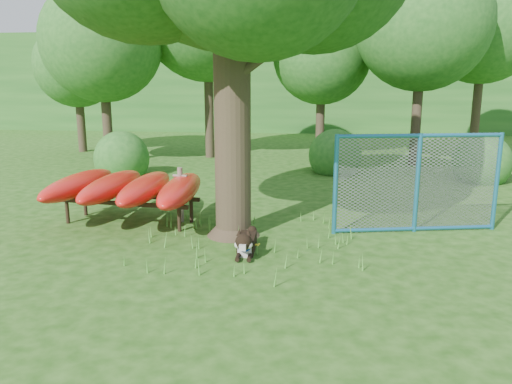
# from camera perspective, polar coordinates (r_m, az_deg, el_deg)

# --- Properties ---
(ground) EXTENTS (80.00, 80.00, 0.00)m
(ground) POSITION_cam_1_polar(r_m,az_deg,el_deg) (8.78, -2.24, -8.06)
(ground) COLOR #1B460E
(ground) RESTS_ON ground
(wooden_post) EXTENTS (0.34, 0.13, 1.24)m
(wooden_post) POSITION_cam_1_polar(r_m,az_deg,el_deg) (11.19, -8.61, -0.15)
(wooden_post) COLOR #675B4D
(wooden_post) RESTS_ON ground
(kayak_rack) EXTENTS (3.29, 3.36, 1.06)m
(kayak_rack) POSITION_cam_1_polar(r_m,az_deg,el_deg) (11.30, -14.40, 0.53)
(kayak_rack) COLOR black
(kayak_rack) RESTS_ON ground
(husky_dog) EXTENTS (0.34, 1.30, 0.57)m
(husky_dog) POSITION_cam_1_polar(r_m,az_deg,el_deg) (9.14, -1.15, -5.87)
(husky_dog) COLOR black
(husky_dog) RESTS_ON ground
(fence_section) EXTENTS (3.47, 0.81, 3.44)m
(fence_section) POSITION_cam_1_polar(r_m,az_deg,el_deg) (10.79, 17.95, 0.96)
(fence_section) COLOR teal
(fence_section) RESTS_ON ground
(wildflower_clump) EXTENTS (0.10, 0.09, 0.21)m
(wildflower_clump) POSITION_cam_1_polar(r_m,az_deg,el_deg) (9.11, 0.14, -6.13)
(wildflower_clump) COLOR #4F9C33
(wildflower_clump) RESTS_ON ground
(bg_tree_a) EXTENTS (4.40, 4.40, 6.70)m
(bg_tree_a) POSITION_cam_1_polar(r_m,az_deg,el_deg) (19.77, -17.20, 16.09)
(bg_tree_a) COLOR #31271B
(bg_tree_a) RESTS_ON ground
(bg_tree_b) EXTENTS (5.20, 5.20, 8.22)m
(bg_tree_b) POSITION_cam_1_polar(r_m,az_deg,el_deg) (20.72, -5.60, 19.52)
(bg_tree_b) COLOR #31271B
(bg_tree_b) RESTS_ON ground
(bg_tree_c) EXTENTS (4.00, 4.00, 6.12)m
(bg_tree_c) POSITION_cam_1_polar(r_m,az_deg,el_deg) (21.14, 7.55, 15.24)
(bg_tree_c) COLOR #31271B
(bg_tree_c) RESTS_ON ground
(bg_tree_d) EXTENTS (4.80, 4.80, 7.50)m
(bg_tree_d) POSITION_cam_1_polar(r_m,az_deg,el_deg) (19.57, 18.53, 17.82)
(bg_tree_d) COLOR #31271B
(bg_tree_d) RESTS_ON ground
(bg_tree_e) EXTENTS (4.60, 4.60, 7.55)m
(bg_tree_e) POSITION_cam_1_polar(r_m,az_deg,el_deg) (23.20, 24.62, 16.79)
(bg_tree_e) COLOR #31271B
(bg_tree_e) RESTS_ON ground
(bg_tree_f) EXTENTS (3.60, 3.60, 5.55)m
(bg_tree_f) POSITION_cam_1_polar(r_m,az_deg,el_deg) (23.50, -19.81, 13.43)
(bg_tree_f) COLOR #31271B
(bg_tree_f) RESTS_ON ground
(shrub_left) EXTENTS (1.80, 1.80, 1.80)m
(shrub_left) POSITION_cam_1_polar(r_m,az_deg,el_deg) (17.12, -14.98, 1.75)
(shrub_left) COLOR #215D1E
(shrub_left) RESTS_ON ground
(shrub_right) EXTENTS (1.80, 1.80, 1.80)m
(shrub_right) POSITION_cam_1_polar(r_m,az_deg,el_deg) (17.21, 24.21, 1.12)
(shrub_right) COLOR #215D1E
(shrub_right) RESTS_ON ground
(shrub_mid) EXTENTS (1.80, 1.80, 1.80)m
(shrub_mid) POSITION_cam_1_polar(r_m,az_deg,el_deg) (17.40, 8.95, 2.20)
(shrub_mid) COLOR #215D1E
(shrub_mid) RESTS_ON ground
(wooded_hillside) EXTENTS (80.00, 12.00, 6.00)m
(wooded_hillside) POSITION_cam_1_polar(r_m,az_deg,el_deg) (36.14, 4.81, 12.41)
(wooded_hillside) COLOR #215D1E
(wooded_hillside) RESTS_ON ground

